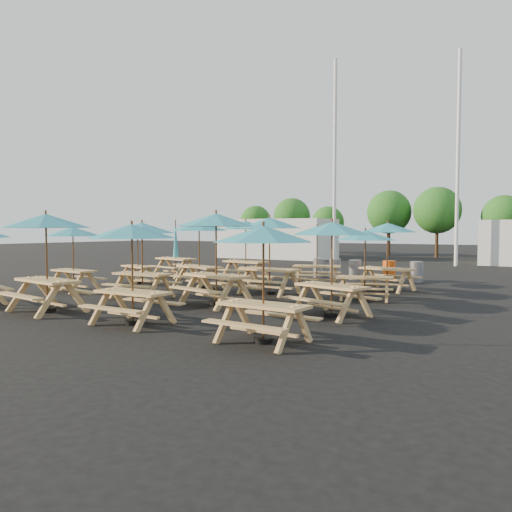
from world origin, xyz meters
The scene contains 30 objects.
ground centered at (0.00, 0.00, 0.00)m, with size 120.00×120.00×0.00m, color black.
picnic_unit_1 centered at (-4.44, -2.79, 1.85)m, with size 2.04×2.04×2.15m.
picnic_unit_2 centered at (-4.37, 0.11, 1.74)m, with size 2.19×2.19×2.02m.
picnic_unit_3 centered at (-4.77, 2.80, 1.02)m, with size 2.25×2.06×2.48m.
picnic_unit_4 centered at (-1.61, -5.90, 2.10)m, with size 2.42×2.42×2.45m.
picnic_unit_5 centered at (-1.33, -2.86, 1.95)m, with size 2.01×2.01×2.27m.
picnic_unit_6 centered at (-1.37, -0.03, 2.02)m, with size 2.56×2.56×2.35m.
picnic_unit_7 centered at (-1.30, 2.91, 2.07)m, with size 2.42×2.42×2.41m.
picnic_unit_8 centered at (1.37, -6.02, 1.87)m, with size 1.91×1.91×2.18m.
picnic_unit_9 centered at (1.35, -2.89, 2.15)m, with size 2.63×2.63×2.50m.
picnic_unit_10 centered at (1.45, -0.11, 2.10)m, with size 2.23×2.23×2.44m.
picnic_unit_11 centered at (1.70, 3.00, 1.88)m, with size 2.39×2.39×2.19m.
picnic_unit_12 centered at (4.64, -6.10, 1.83)m, with size 1.95×1.95×2.13m.
picnic_unit_13 centered at (4.67, -2.92, 1.93)m, with size 2.44×2.44×2.24m.
picnic_unit_14 centered at (4.46, 0.15, 1.76)m, with size 2.14×2.14×2.04m.
picnic_unit_15 centered at (4.38, 2.70, 1.97)m, with size 2.34×2.34×2.29m.
waste_bin_0 centered at (0.51, 5.96, 0.40)m, with size 0.50×0.50×0.80m, color gray.
waste_bin_1 centered at (1.16, 6.14, 0.40)m, with size 0.50×0.50×0.80m, color gray.
waste_bin_2 centered at (2.18, 5.76, 0.40)m, with size 0.50×0.50×0.80m, color gray.
waste_bin_3 centered at (3.53, 6.00, 0.40)m, with size 0.50×0.50×0.80m, color #DB4B0C.
waste_bin_4 centered at (4.59, 6.03, 0.40)m, with size 0.50×0.50×0.80m, color gray.
mast_0 centered at (-2.00, 14.00, 6.00)m, with size 0.20×0.20×12.00m, color silver.
mast_1 centered at (4.50, 16.00, 6.00)m, with size 0.20×0.20×12.00m, color silver.
event_tent_0 centered at (-8.00, 18.00, 1.40)m, with size 8.00×4.00×2.80m, color silver.
tree_0 centered at (-14.07, 25.25, 2.83)m, with size 2.80×2.80×4.24m.
tree_1 centered at (-9.74, 23.90, 3.15)m, with size 3.11×3.11×4.72m.
tree_2 centered at (-6.39, 23.65, 2.62)m, with size 2.59×2.59×3.93m.
tree_3 centered at (-1.75, 24.72, 3.41)m, with size 3.36×3.36×5.09m.
tree_4 centered at (1.90, 24.26, 3.46)m, with size 3.41×3.41×5.17m.
tree_5 centered at (6.22, 24.67, 2.97)m, with size 2.94×2.94×4.45m.
Camera 1 is at (9.05, -13.81, 2.03)m, focal length 35.00 mm.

